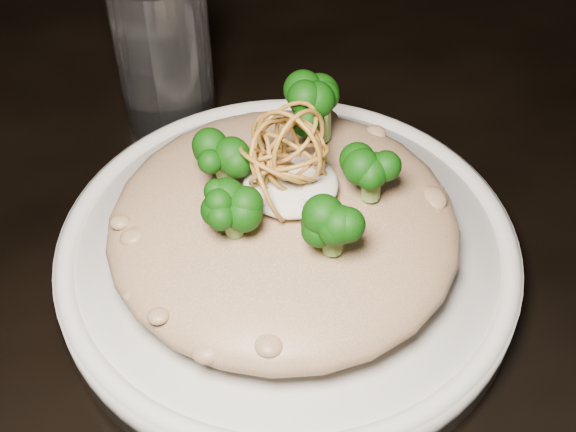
{
  "coord_description": "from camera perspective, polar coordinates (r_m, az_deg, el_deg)",
  "views": [
    {
      "loc": [
        -0.12,
        -0.33,
        1.15
      ],
      "look_at": [
        -0.05,
        -0.01,
        0.81
      ],
      "focal_mm": 50.0,
      "sensor_mm": 36.0,
      "label": 1
    }
  ],
  "objects": [
    {
      "name": "broccoli",
      "position": [
        0.45,
        0.74,
        3.42
      ],
      "size": [
        0.12,
        0.12,
        0.04
      ],
      "primitive_type": null,
      "color": "black",
      "rests_on": "risotto"
    },
    {
      "name": "plate",
      "position": [
        0.51,
        0.0,
        -3.1
      ],
      "size": [
        0.29,
        0.29,
        0.03
      ],
      "primitive_type": "cylinder",
      "color": "silver",
      "rests_on": "table"
    },
    {
      "name": "drinking_glass",
      "position": [
        0.61,
        -8.86,
        11.59
      ],
      "size": [
        0.08,
        0.08,
        0.12
      ],
      "primitive_type": "cylinder",
      "rotation": [
        0.0,
        0.0,
        -0.08
      ],
      "color": "silver",
      "rests_on": "table"
    },
    {
      "name": "cheese",
      "position": [
        0.46,
        0.21,
        2.29
      ],
      "size": [
        0.05,
        0.05,
        0.02
      ],
      "primitive_type": "ellipsoid",
      "color": "silver",
      "rests_on": "risotto"
    },
    {
      "name": "table",
      "position": [
        0.6,
        4.52,
        -8.0
      ],
      "size": [
        1.1,
        0.8,
        0.75
      ],
      "color": "black",
      "rests_on": "ground"
    },
    {
      "name": "shallots",
      "position": [
        0.44,
        -0.33,
        5.07
      ],
      "size": [
        0.06,
        0.06,
        0.04
      ],
      "primitive_type": null,
      "color": "brown",
      "rests_on": "cheese"
    },
    {
      "name": "risotto",
      "position": [
        0.48,
        -0.33,
        -0.67
      ],
      "size": [
        0.21,
        0.21,
        0.05
      ],
      "primitive_type": "ellipsoid",
      "color": "brown",
      "rests_on": "plate"
    }
  ]
}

